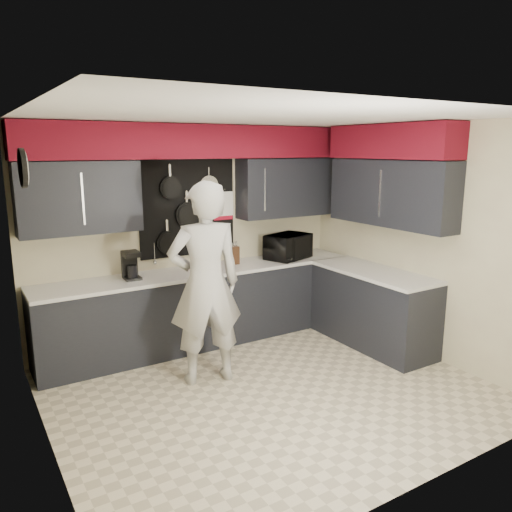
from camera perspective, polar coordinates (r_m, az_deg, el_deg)
ground at (r=5.08m, az=1.52°, el=-15.03°), size 4.00×4.00×0.00m
back_wall_assembly at (r=5.93m, az=-6.85°, el=9.08°), size 4.00×0.36×2.60m
right_wall_assembly at (r=5.93m, az=15.52°, el=8.07°), size 0.36×3.50×2.60m
left_wall_assembly at (r=3.95m, az=-23.56°, el=-3.36°), size 0.05×3.50×2.60m
base_cabinets at (r=6.03m, az=-0.41°, el=-5.83°), size 3.95×2.20×0.92m
microwave at (r=6.47m, az=3.68°, el=1.08°), size 0.67×0.56×0.32m
knife_block at (r=6.18m, az=-2.51°, el=0.10°), size 0.10×0.10×0.22m
utensil_crock at (r=5.93m, az=-5.67°, el=-0.71°), size 0.13×0.13×0.17m
coffee_maker at (r=5.63m, az=-14.12°, el=-0.94°), size 0.18×0.21×0.31m
person at (r=4.95m, az=-5.82°, el=-3.21°), size 0.82×0.61×2.03m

